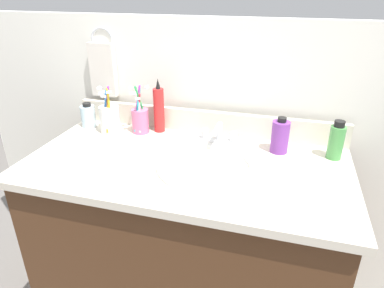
% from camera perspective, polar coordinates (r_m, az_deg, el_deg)
% --- Properties ---
extents(vanity_cabinet, '(1.05, 0.52, 0.84)m').
position_cam_1_polar(vanity_cabinet, '(1.43, -0.93, -18.89)').
color(vanity_cabinet, '#4C2D19').
rests_on(vanity_cabinet, ground_plane).
extents(countertop, '(1.09, 0.56, 0.03)m').
position_cam_1_polar(countertop, '(1.17, -1.08, -3.56)').
color(countertop, beige).
rests_on(countertop, vanity_cabinet).
extents(backsplash, '(1.09, 0.02, 0.09)m').
position_cam_1_polar(backsplash, '(1.38, 2.15, 3.76)').
color(backsplash, beige).
rests_on(backsplash, countertop).
extents(back_wall, '(2.19, 0.04, 1.30)m').
position_cam_1_polar(back_wall, '(1.55, 2.55, -4.35)').
color(back_wall, white).
rests_on(back_wall, ground_plane).
extents(towel_ring, '(0.10, 0.01, 0.10)m').
position_cam_1_polar(towel_ring, '(1.50, -14.64, 16.43)').
color(towel_ring, silver).
extents(hand_towel, '(0.11, 0.04, 0.22)m').
position_cam_1_polar(hand_towel, '(1.51, -14.48, 11.83)').
color(hand_towel, silver).
extents(sink_basin, '(0.33, 0.33, 0.11)m').
position_cam_1_polar(sink_basin, '(1.15, 2.35, -5.14)').
color(sink_basin, white).
rests_on(sink_basin, countertop).
extents(faucet, '(0.16, 0.10, 0.08)m').
position_cam_1_polar(faucet, '(1.29, 4.44, 1.28)').
color(faucet, silver).
rests_on(faucet, countertop).
extents(bottle_gel_clear, '(0.06, 0.06, 0.10)m').
position_cam_1_polar(bottle_gel_clear, '(1.50, -16.81, 4.48)').
color(bottle_gel_clear, silver).
rests_on(bottle_gel_clear, countertop).
extents(bottle_spray_red, '(0.04, 0.04, 0.22)m').
position_cam_1_polar(bottle_spray_red, '(1.38, -5.50, 5.76)').
color(bottle_spray_red, red).
rests_on(bottle_spray_red, countertop).
extents(bottle_toner_green, '(0.05, 0.05, 0.14)m').
position_cam_1_polar(bottle_toner_green, '(1.26, 22.77, 0.43)').
color(bottle_toner_green, '#4C9E4C').
rests_on(bottle_toner_green, countertop).
extents(bottle_cream_purple, '(0.06, 0.06, 0.13)m').
position_cam_1_polar(bottle_cream_purple, '(1.25, 14.38, 1.23)').
color(bottle_cream_purple, '#7A3899').
rests_on(bottle_cream_purple, countertop).
extents(cup_white_ceramic, '(0.08, 0.09, 0.19)m').
position_cam_1_polar(cup_white_ceramic, '(1.41, -13.47, 4.13)').
color(cup_white_ceramic, white).
rests_on(cup_white_ceramic, countertop).
extents(cup_pink, '(0.07, 0.08, 0.19)m').
position_cam_1_polar(cup_pink, '(1.39, -8.58, 4.09)').
color(cup_pink, '#D16693').
rests_on(cup_pink, countertop).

